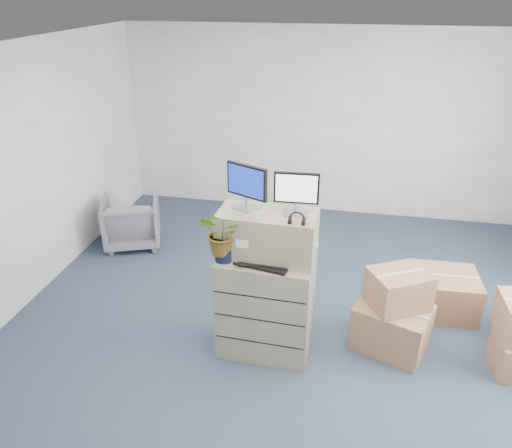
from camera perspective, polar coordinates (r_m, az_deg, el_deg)
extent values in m
plane|color=#263045|center=(5.19, 3.15, -14.01)|extent=(7.00, 7.00, 0.00)
cube|color=beige|center=(7.71, 7.42, 11.31)|extent=(6.00, 0.02, 2.80)
cube|color=gray|center=(4.88, 1.08, -9.25)|extent=(0.91, 0.58, 1.04)
cube|color=gray|center=(4.53, 1.30, -1.24)|extent=(0.90, 0.48, 0.44)
cube|color=#99999E|center=(4.51, -1.02, 1.85)|extent=(0.27, 0.24, 0.02)
cylinder|color=#99999E|center=(4.49, -1.03, 2.52)|extent=(0.04, 0.04, 0.10)
cube|color=black|center=(4.41, -1.05, 4.92)|extent=(0.40, 0.21, 0.30)
cube|color=navy|center=(4.40, -1.18, 4.86)|extent=(0.35, 0.17, 0.26)
cube|color=#99999E|center=(4.42, 4.54, 1.22)|extent=(0.21, 0.16, 0.01)
cylinder|color=#99999E|center=(4.40, 4.56, 1.86)|extent=(0.03, 0.03, 0.09)
cube|color=black|center=(4.32, 4.65, 4.13)|extent=(0.39, 0.04, 0.28)
cube|color=silver|center=(4.31, 4.63, 4.05)|extent=(0.36, 0.02, 0.24)
torus|color=black|center=(4.23, 4.70, 0.54)|extent=(0.14, 0.02, 0.14)
cube|color=black|center=(4.49, 0.76, -4.56)|extent=(0.53, 0.31, 0.03)
ellipsoid|color=silver|center=(4.48, 5.42, -4.68)|extent=(0.11, 0.07, 0.04)
cylinder|color=gray|center=(4.58, 2.25, -2.11)|extent=(0.08, 0.08, 0.28)
cube|color=silver|center=(4.66, 0.80, -3.41)|extent=(0.07, 0.06, 0.02)
cube|color=black|center=(4.62, 0.80, -2.65)|extent=(0.07, 0.04, 0.12)
cube|color=black|center=(4.67, 5.15, -3.13)|extent=(0.23, 0.19, 0.06)
cube|color=#437CE4|center=(4.60, 5.76, -2.63)|extent=(0.21, 0.11, 0.08)
cylinder|color=#94A887|center=(4.56, -3.64, -4.21)|extent=(0.20, 0.20, 0.02)
cylinder|color=black|center=(4.52, -3.66, -3.42)|extent=(0.17, 0.17, 0.13)
imported|color=#24601B|center=(4.44, -3.73, -1.48)|extent=(0.50, 0.53, 0.33)
imported|color=#5E5E63|center=(7.08, -14.03, 0.54)|extent=(0.93, 0.91, 0.76)
cube|color=#8B6143|center=(5.23, 15.21, -11.31)|extent=(0.83, 0.74, 0.48)
cube|color=#8B6143|center=(5.95, 20.68, -7.38)|extent=(0.70, 0.65, 0.45)
cube|color=#8B6143|center=(5.03, 15.98, -7.17)|extent=(0.67, 0.63, 0.37)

